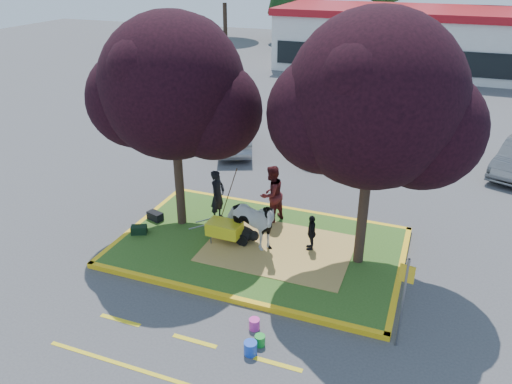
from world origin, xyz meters
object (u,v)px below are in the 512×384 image
(handler, at_px, (218,195))
(bucket_blue, at_px, (250,348))
(sign_post, at_px, (404,294))
(bucket_pink, at_px, (254,324))
(calf, at_px, (239,233))
(car_black, at_px, (214,117))
(car_silver, at_px, (235,134))
(wheelbarrow, at_px, (225,229))
(bucket_green, at_px, (260,340))
(cow, at_px, (250,223))

(handler, height_order, bucket_blue, handler)
(sign_post, relative_size, bucket_pink, 8.36)
(calf, xyz_separation_m, car_black, (-5.19, 9.32, 0.38))
(car_silver, bearing_deg, calf, 91.39)
(car_silver, bearing_deg, sign_post, 106.46)
(car_black, distance_m, car_silver, 2.59)
(handler, distance_m, wheelbarrow, 1.55)
(bucket_green, bearing_deg, car_black, 118.97)
(handler, bearing_deg, wheelbarrow, -141.42)
(cow, height_order, bucket_blue, cow)
(calf, xyz_separation_m, handler, (-1.13, 0.95, 0.62))
(bucket_blue, bearing_deg, handler, 121.38)
(cow, height_order, bucket_green, cow)
(bucket_green, distance_m, bucket_pink, 0.55)
(bucket_pink, distance_m, bucket_blue, 0.81)
(car_black, bearing_deg, handler, -75.51)
(cow, relative_size, handler, 1.11)
(sign_post, bearing_deg, bucket_green, -150.23)
(calf, height_order, car_black, car_black)
(calf, xyz_separation_m, bucket_blue, (2.01, -4.19, -0.22))
(calf, height_order, car_silver, car_silver)
(calf, height_order, bucket_pink, calf)
(bucket_green, bearing_deg, bucket_pink, 124.13)
(bucket_green, bearing_deg, calf, 118.64)
(cow, relative_size, calf, 1.82)
(sign_post, relative_size, car_black, 0.52)
(calf, xyz_separation_m, wheelbarrow, (-0.32, -0.32, 0.25))
(handler, xyz_separation_m, bucket_blue, (3.13, -5.14, -0.84))
(handler, xyz_separation_m, bucket_pink, (2.92, -4.35, -0.86))
(cow, xyz_separation_m, car_silver, (-3.77, 7.81, -0.25))
(calf, relative_size, bucket_pink, 3.75)
(calf, relative_size, handler, 0.61)
(calf, height_order, sign_post, sign_post)
(cow, xyz_separation_m, bucket_green, (1.65, -3.57, -0.82))
(calf, xyz_separation_m, bucket_green, (2.11, -3.86, -0.25))
(sign_post, distance_m, bucket_blue, 3.52)
(bucket_green, distance_m, bucket_blue, 0.34)
(handler, xyz_separation_m, car_silver, (-2.19, 6.58, -0.30))
(bucket_green, distance_m, car_black, 15.07)
(calf, relative_size, car_black, 0.23)
(wheelbarrow, distance_m, car_silver, 8.40)
(cow, bearing_deg, wheelbarrow, 105.08)
(bucket_blue, relative_size, car_silver, 0.08)
(wheelbarrow, height_order, bucket_pink, wheelbarrow)
(car_black, relative_size, car_silver, 1.05)
(bucket_green, bearing_deg, sign_post, 20.71)
(wheelbarrow, distance_m, bucket_pink, 3.77)
(cow, distance_m, bucket_blue, 4.27)
(sign_post, bearing_deg, handler, 157.67)
(cow, xyz_separation_m, wheelbarrow, (-0.77, -0.04, -0.32))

